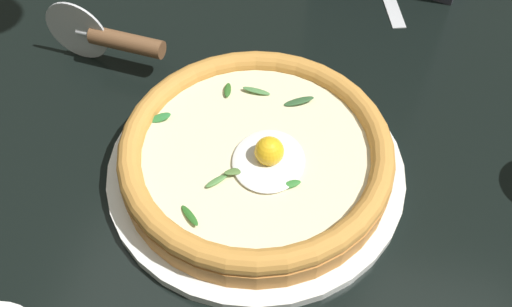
{
  "coord_description": "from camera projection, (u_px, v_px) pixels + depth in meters",
  "views": [
    {
      "loc": [
        -0.38,
        -0.05,
        0.47
      ],
      "look_at": [
        -0.04,
        0.02,
        0.03
      ],
      "focal_mm": 39.14,
      "sensor_mm": 36.0,
      "label": 1
    }
  ],
  "objects": [
    {
      "name": "pizza",
      "position": [
        256.0,
        153.0,
        0.56
      ],
      "size": [
        0.28,
        0.28,
        0.06
      ],
      "color": "#D1863F",
      "rests_on": "pizza_plate"
    },
    {
      "name": "pizza_plate",
      "position": [
        256.0,
        169.0,
        0.58
      ],
      "size": [
        0.31,
        0.31,
        0.01
      ],
      "primitive_type": "cylinder",
      "color": "white",
      "rests_on": "ground"
    },
    {
      "name": "ground_plane",
      "position": [
        276.0,
        153.0,
        0.62
      ],
      "size": [
        2.4,
        2.4,
        0.03
      ],
      "primitive_type": "cube",
      "color": "black",
      "rests_on": "ground"
    },
    {
      "name": "pizza_cutter",
      "position": [
        111.0,
        39.0,
        0.66
      ],
      "size": [
        0.03,
        0.15,
        0.08
      ],
      "color": "silver",
      "rests_on": "ground"
    }
  ]
}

